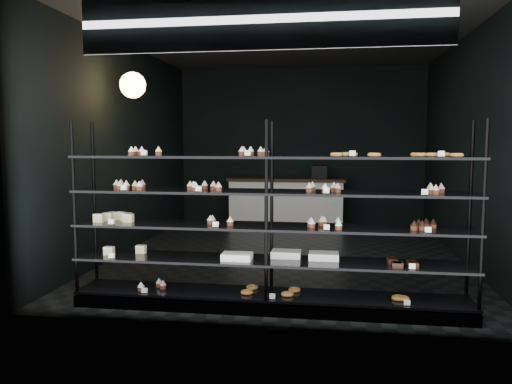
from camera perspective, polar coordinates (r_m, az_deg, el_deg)
room at (r=7.39m, az=3.68°, el=4.99°), size 5.01×6.01×3.20m
display_shelf at (r=5.07m, az=1.21°, el=-6.44°), size 4.00×0.50×1.91m
signage at (r=4.60m, az=0.54°, el=18.94°), size 3.30×0.05×0.50m
pendant_lamp at (r=6.97m, az=-13.91°, el=11.78°), size 0.34×0.34×0.90m
service_counter at (r=9.97m, az=3.55°, el=-1.12°), size 2.31×0.65×1.23m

